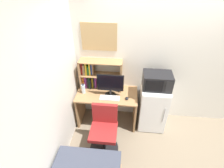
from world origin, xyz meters
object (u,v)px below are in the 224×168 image
Objects in this scene: wall_corkboard at (99,37)px; hutch_bookshelf at (94,74)px; desk_chair at (104,132)px; keyboard at (110,98)px; mini_fridge at (152,107)px; water_bottle at (83,89)px; monitor at (110,85)px; computer_mouse at (127,98)px; microwave at (157,81)px.

hutch_bookshelf is at bearing -136.95° from wall_corkboard.
desk_chair is at bearing -78.69° from wall_corkboard.
mini_fridge is (0.82, 0.14, -0.27)m from keyboard.
wall_corkboard reaches higher than keyboard.
hutch_bookshelf is 0.35m from water_bottle.
monitor is 0.53× the size of desk_chair.
wall_corkboard is (0.29, 0.31, 0.91)m from water_bottle.
microwave reaches higher than computer_mouse.
desk_chair is (-0.36, -0.52, -0.35)m from computer_mouse.
water_bottle is 1.38m from mini_fridge.
hutch_bookshelf is 0.78m from computer_mouse.
mini_fridge is (0.82, 0.04, -0.51)m from monitor.
wall_corkboard is at bearing 43.05° from hutch_bookshelf.
computer_mouse is 0.40× the size of water_bottle.
water_bottle reaches higher than desk_chair.
monitor is 0.26m from keyboard.
mini_fridge is 1.08m from desk_chair.
mini_fridge is (1.34, 0.02, -0.35)m from water_bottle.
hutch_bookshelf is at bearing 109.26° from desk_chair.
microwave reaches higher than mini_fridge.
keyboard is (-0.00, -0.10, -0.24)m from monitor.
monitor is 0.97× the size of microwave.
hutch_bookshelf is 9.98× the size of computer_mouse.
wall_corkboard is (-1.05, 0.29, 0.64)m from microwave.
keyboard is at bearing 85.63° from desk_chair.
desk_chair is at bearing -143.18° from mini_fridge.
water_bottle is 0.21× the size of mini_fridge.
keyboard is 0.74× the size of microwave.
keyboard is 0.32m from computer_mouse.
keyboard is at bearing -91.63° from monitor.
microwave is 0.55× the size of desk_chair.
microwave is 0.80× the size of wall_corkboard.
water_bottle is at bearing 172.77° from computer_mouse.
water_bottle is 0.89m from desk_chair.
hutch_bookshelf reaches higher than computer_mouse.
hutch_bookshelf is at bearing 170.55° from microwave.
hutch_bookshelf is at bearing 153.69° from computer_mouse.
mini_fridge is 1.91× the size of microwave.
keyboard is 0.61m from desk_chair.
keyboard is at bearing -62.32° from wall_corkboard.
wall_corkboard reaches higher than microwave.
mini_fridge is at bearing 13.90° from computer_mouse.
microwave is (1.34, 0.02, 0.26)m from water_bottle.
microwave is at bearing 0.98° from water_bottle.
mini_fridge is (1.16, -0.20, -0.57)m from hutch_bookshelf.
hutch_bookshelf is at bearing 49.73° from water_bottle.
wall_corkboard is at bearing 117.68° from keyboard.
wall_corkboard is at bearing 164.50° from microwave.
monitor is at bearing 86.07° from desk_chair.
desk_chair is 1.45× the size of wall_corkboard.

